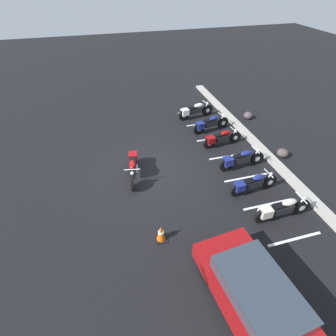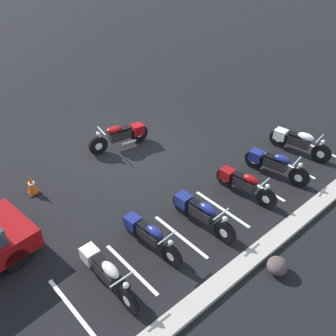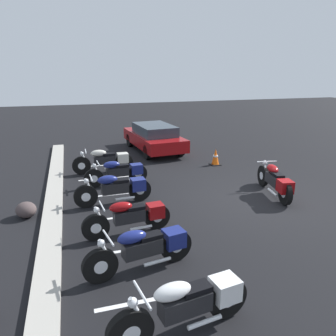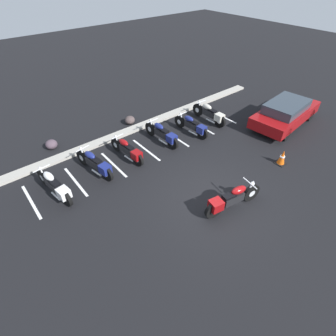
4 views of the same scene
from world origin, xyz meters
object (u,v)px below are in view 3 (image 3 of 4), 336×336
Objects in this scene: parked_bike_1 at (145,248)px; motorcycle_maroon_featured at (275,181)px; parked_bike_3 at (117,188)px; parked_bike_4 at (119,172)px; parked_bike_5 at (106,160)px; traffic_cone at (215,157)px; landscape_rock_0 at (26,210)px; parked_bike_2 at (132,216)px; car_red at (154,137)px; parked_bike_0 at (189,303)px.

motorcycle_maroon_featured is at bearing -160.77° from parked_bike_1.
parked_bike_3 is 1.65m from parked_bike_4.
parked_bike_5 is (3.16, -0.04, 0.01)m from parked_bike_3.
traffic_cone is at bearing 176.76° from parked_bike_5.
landscape_rock_0 is (3.24, 2.52, -0.26)m from parked_bike_1.
parked_bike_5 is 3.38× the size of traffic_cone.
parked_bike_2 is at bearing 113.72° from motorcycle_maroon_featured.
parked_bike_4 is 0.49× the size of car_red.
parked_bike_1 is at bearing 159.01° from car_red.
parked_bike_4 is at bearing 107.14° from traffic_cone.
motorcycle_maroon_featured is 4.85m from parked_bike_3.
parked_bike_4 is (2.42, 4.48, -0.04)m from motorcycle_maroon_featured.
parked_bike_4 is at bearing 100.03° from parked_bike_5.
parked_bike_0 reaches higher than parked_bike_4.
parked_bike_1 is 0.51× the size of car_red.
parked_bike_3 is 2.51m from landscape_rock_0.
parked_bike_0 is at bearing 88.36° from parked_bike_1.
traffic_cone is at bearing -149.70° from parked_bike_3.
traffic_cone is at bearing -166.55° from parked_bike_4.
parked_bike_4 reaches higher than parked_bike_2.
car_red is (11.18, -2.33, 0.20)m from parked_bike_0.
motorcycle_maroon_featured is at bearing 140.24° from parked_bike_5.
motorcycle_maroon_featured is 3.72m from traffic_cone.
parked_bike_3 reaches higher than traffic_cone.
motorcycle_maroon_featured is 4.23× the size of landscape_rock_0.
parked_bike_1 is at bearing -90.07° from parked_bike_0.
parked_bike_5 is (8.38, 0.26, -0.00)m from parked_bike_0.
car_red is at bearing -132.74° from parked_bike_5.
parked_bike_1 is at bearing 83.83° from parked_bike_2.
parked_bike_3 is at bearing 75.50° from parked_bike_4.
motorcycle_maroon_featured reaches higher than parked_bike_0.
motorcycle_maroon_featured is at bearing -171.82° from parked_bike_2.
parked_bike_2 is at bearing -123.91° from landscape_rock_0.
landscape_rock_0 is at bearing 53.56° from parked_bike_5.
parked_bike_1 and parked_bike_3 have the same top height.
parked_bike_3 is at bearing 89.40° from parked_bike_5.
parked_bike_3 is (0.80, 4.79, -0.02)m from motorcycle_maroon_featured.
parked_bike_0 is (-4.42, 4.48, -0.01)m from motorcycle_maroon_featured.
parked_bike_2 is 8.32m from car_red.
parked_bike_5 is (3.97, 4.75, -0.01)m from motorcycle_maroon_featured.
landscape_rock_0 is (1.71, 2.54, -0.24)m from parked_bike_2.
parked_bike_3 is at bearing 90.57° from motorcycle_maroon_featured.
parked_bike_3 is 4.12× the size of landscape_rock_0.
parked_bike_5 is at bearing 60.22° from motorcycle_maroon_featured.
parked_bike_5 is 0.51× the size of car_red.
landscape_rock_0 is (-0.24, 2.48, -0.26)m from parked_bike_3.
parked_bike_3 is at bearing -93.64° from parked_bike_2.
parked_bike_1 is 5.10m from parked_bike_4.
motorcycle_maroon_featured is 1.03× the size of parked_bike_1.
parked_bike_2 is 5.11m from parked_bike_5.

